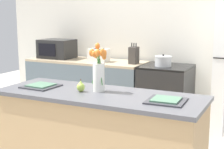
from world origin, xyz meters
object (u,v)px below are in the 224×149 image
object	(u,v)px
plate_setting_right	(166,100)
knife_block	(134,55)
toaster	(99,55)
pear_figurine	(81,87)
stove_range	(166,101)
cooking_pot	(163,61)
plate_setting_left	(41,86)
microwave	(57,49)
flower_vase	(99,71)

from	to	relation	value
plate_setting_right	knife_block	bearing A→B (deg)	120.37
toaster	pear_figurine	bearing A→B (deg)	-66.86
stove_range	cooking_pot	size ratio (longest dim) A/B	4.34
plate_setting_left	knife_block	size ratio (longest dim) A/B	1.12
plate_setting_left	knife_block	bearing A→B (deg)	80.49
pear_figurine	toaster	size ratio (longest dim) A/B	0.40
toaster	knife_block	world-z (taller)	knife_block
stove_range	toaster	xyz separation A→B (m)	(-0.94, -0.04, 0.54)
knife_block	plate_setting_right	bearing A→B (deg)	-59.63
cooking_pot	knife_block	world-z (taller)	knife_block
pear_figurine	plate_setting_right	size ratio (longest dim) A/B	0.37
stove_range	plate_setting_left	bearing A→B (deg)	-113.32
pear_figurine	plate_setting_right	bearing A→B (deg)	0.27
microwave	knife_block	distance (m)	1.22
stove_range	microwave	size ratio (longest dim) A/B	1.89
pear_figurine	microwave	size ratio (longest dim) A/B	0.24
toaster	flower_vase	bearing A→B (deg)	-61.66
flower_vase	toaster	size ratio (longest dim) A/B	1.50
plate_setting_right	toaster	world-z (taller)	toaster
plate_setting_right	knife_block	size ratio (longest dim) A/B	1.12
knife_block	stove_range	bearing A→B (deg)	4.23
stove_range	toaster	bearing A→B (deg)	-177.61
toaster	plate_setting_right	bearing A→B (deg)	-47.62
toaster	microwave	size ratio (longest dim) A/B	0.58
flower_vase	pear_figurine	size ratio (longest dim) A/B	3.73
stove_range	pear_figurine	xyz separation A→B (m)	(-0.27, -1.62, 0.48)
plate_setting_right	toaster	size ratio (longest dim) A/B	1.08
plate_setting_right	knife_block	world-z (taller)	knife_block
cooking_pot	flower_vase	bearing A→B (deg)	-94.02
plate_setting_left	toaster	world-z (taller)	toaster
pear_figurine	knife_block	distance (m)	1.60
pear_figurine	knife_block	xyz separation A→B (m)	(-0.17, 1.59, 0.08)
pear_figurine	cooking_pot	size ratio (longest dim) A/B	0.54
plate_setting_left	knife_block	distance (m)	1.61
knife_block	microwave	bearing A→B (deg)	178.53
plate_setting_right	plate_setting_left	bearing A→B (deg)	180.00
plate_setting_right	microwave	world-z (taller)	microwave
pear_figurine	plate_setting_left	size ratio (longest dim) A/B	0.37
plate_setting_right	microwave	distance (m)	2.70
toaster	microwave	world-z (taller)	microwave
plate_setting_left	microwave	world-z (taller)	microwave
flower_vase	knife_block	world-z (taller)	flower_vase
toaster	knife_block	bearing A→B (deg)	0.84
stove_range	cooking_pot	world-z (taller)	cooking_pot
plate_setting_left	cooking_pot	world-z (taller)	cooking_pot
plate_setting_left	stove_range	bearing A→B (deg)	66.68
pear_figurine	toaster	xyz separation A→B (m)	(-0.68, 1.58, 0.06)
cooking_pot	microwave	size ratio (longest dim) A/B	0.43
flower_vase	plate_setting_right	xyz separation A→B (m)	(0.63, -0.07, -0.17)
stove_range	toaster	size ratio (longest dim) A/B	3.23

